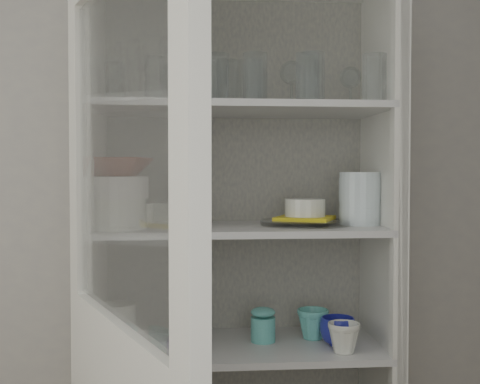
% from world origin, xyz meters
% --- Properties ---
extents(wall_back, '(3.60, 0.02, 2.60)m').
position_xyz_m(wall_back, '(0.00, 1.50, 1.30)').
color(wall_back, '#999693').
rests_on(wall_back, ground).
extents(pantry_cabinet, '(1.00, 0.45, 2.10)m').
position_xyz_m(pantry_cabinet, '(0.20, 1.34, 0.94)').
color(pantry_cabinet, silver).
rests_on(pantry_cabinet, floor).
extents(tumbler_0, '(0.08, 0.08, 0.14)m').
position_xyz_m(tumbler_0, '(-0.07, 1.16, 1.73)').
color(tumbler_0, silver).
rests_on(tumbler_0, shelf_glass).
extents(tumbler_1, '(0.08, 0.08, 0.12)m').
position_xyz_m(tumbler_1, '(0.03, 1.16, 1.72)').
color(tumbler_1, silver).
rests_on(tumbler_1, shelf_glass).
extents(tumbler_2, '(0.10, 0.10, 0.15)m').
position_xyz_m(tumbler_2, '(0.12, 1.14, 1.74)').
color(tumbler_2, silver).
rests_on(tumbler_2, shelf_glass).
extents(tumbler_3, '(0.09, 0.09, 0.16)m').
position_xyz_m(tumbler_3, '(0.24, 1.16, 1.74)').
color(tumbler_3, silver).
rests_on(tumbler_3, shelf_glass).
extents(tumbler_4, '(0.08, 0.08, 0.15)m').
position_xyz_m(tumbler_4, '(0.40, 1.11, 1.73)').
color(tumbler_4, silver).
rests_on(tumbler_4, shelf_glass).
extents(tumbler_5, '(0.09, 0.09, 0.15)m').
position_xyz_m(tumbler_5, '(0.42, 1.12, 1.74)').
color(tumbler_5, silver).
rests_on(tumbler_5, shelf_glass).
extents(tumbler_6, '(0.08, 0.08, 0.15)m').
position_xyz_m(tumbler_6, '(0.61, 1.11, 1.74)').
color(tumbler_6, silver).
rests_on(tumbler_6, shelf_glass).
extents(tumbler_7, '(0.08, 0.08, 0.14)m').
position_xyz_m(tumbler_7, '(-0.21, 1.26, 1.73)').
color(tumbler_7, silver).
rests_on(tumbler_7, shelf_glass).
extents(tumbler_8, '(0.09, 0.09, 0.15)m').
position_xyz_m(tumbler_8, '(0.06, 1.25, 1.73)').
color(tumbler_8, silver).
rests_on(tumbler_8, shelf_glass).
extents(tumbler_9, '(0.08, 0.08, 0.12)m').
position_xyz_m(tumbler_9, '(0.01, 1.24, 1.72)').
color(tumbler_9, silver).
rests_on(tumbler_9, shelf_glass).
extents(tumbler_10, '(0.08, 0.08, 0.15)m').
position_xyz_m(tumbler_10, '(0.16, 1.28, 1.74)').
color(tumbler_10, silver).
rests_on(tumbler_10, shelf_glass).
extents(tumbler_11, '(0.10, 0.10, 0.16)m').
position_xyz_m(tumbler_11, '(0.24, 1.28, 1.74)').
color(tumbler_11, silver).
rests_on(tumbler_11, shelf_glass).
extents(goblet_0, '(0.07, 0.07, 0.16)m').
position_xyz_m(goblet_0, '(-0.04, 1.35, 1.74)').
color(goblet_0, silver).
rests_on(goblet_0, shelf_glass).
extents(goblet_1, '(0.07, 0.07, 0.17)m').
position_xyz_m(goblet_1, '(0.06, 1.39, 1.74)').
color(goblet_1, silver).
rests_on(goblet_1, shelf_glass).
extents(goblet_2, '(0.08, 0.08, 0.19)m').
position_xyz_m(goblet_2, '(0.39, 1.37, 1.76)').
color(goblet_2, silver).
rests_on(goblet_2, shelf_glass).
extents(goblet_3, '(0.08, 0.08, 0.17)m').
position_xyz_m(goblet_3, '(0.61, 1.39, 1.75)').
color(goblet_3, silver).
rests_on(goblet_3, shelf_glass).
extents(plate_stack_front, '(0.21, 0.21, 0.10)m').
position_xyz_m(plate_stack_front, '(-0.21, 1.19, 1.31)').
color(plate_stack_front, silver).
rests_on(plate_stack_front, shelf_plates).
extents(plate_stack_back, '(0.23, 0.23, 0.07)m').
position_xyz_m(plate_stack_back, '(-0.21, 1.39, 1.30)').
color(plate_stack_back, silver).
rests_on(plate_stack_back, shelf_plates).
extents(cream_bowl, '(0.27, 0.27, 0.07)m').
position_xyz_m(cream_bowl, '(-0.21, 1.19, 1.39)').
color(cream_bowl, silver).
rests_on(cream_bowl, plate_stack_front).
extents(terracotta_bowl, '(0.28, 0.28, 0.06)m').
position_xyz_m(terracotta_bowl, '(-0.21, 1.19, 1.46)').
color(terracotta_bowl, maroon).
rests_on(terracotta_bowl, cream_bowl).
extents(glass_platter, '(0.34, 0.34, 0.02)m').
position_xyz_m(glass_platter, '(0.42, 1.27, 1.27)').
color(glass_platter, silver).
rests_on(glass_platter, shelf_plates).
extents(yellow_trivet, '(0.24, 0.24, 0.01)m').
position_xyz_m(yellow_trivet, '(0.42, 1.27, 1.28)').
color(yellow_trivet, gold).
rests_on(yellow_trivet, glass_platter).
extents(white_ramekin, '(0.18, 0.18, 0.06)m').
position_xyz_m(white_ramekin, '(0.42, 1.27, 1.32)').
color(white_ramekin, silver).
rests_on(white_ramekin, yellow_trivet).
extents(grey_bowl_stack, '(0.14, 0.14, 0.18)m').
position_xyz_m(grey_bowl_stack, '(0.61, 1.26, 1.35)').
color(grey_bowl_stack, silver).
rests_on(grey_bowl_stack, shelf_plates).
extents(mug_blue, '(0.15, 0.15, 0.09)m').
position_xyz_m(mug_blue, '(0.52, 1.22, 0.91)').
color(mug_blue, navy).
rests_on(mug_blue, shelf_mugs).
extents(mug_teal, '(0.13, 0.13, 0.10)m').
position_xyz_m(mug_teal, '(0.46, 1.30, 0.91)').
color(mug_teal, teal).
rests_on(mug_teal, shelf_mugs).
extents(mug_white, '(0.14, 0.14, 0.10)m').
position_xyz_m(mug_white, '(0.52, 1.13, 0.91)').
color(mug_white, silver).
rests_on(mug_white, shelf_mugs).
extents(teal_jar, '(0.08, 0.08, 0.10)m').
position_xyz_m(teal_jar, '(0.28, 1.28, 0.91)').
color(teal_jar, teal).
rests_on(teal_jar, shelf_mugs).
extents(measuring_cups, '(0.11, 0.11, 0.04)m').
position_xyz_m(measuring_cups, '(-0.09, 1.20, 0.88)').
color(measuring_cups, silver).
rests_on(measuring_cups, shelf_mugs).
extents(white_canister, '(0.15, 0.15, 0.14)m').
position_xyz_m(white_canister, '(-0.21, 1.29, 0.93)').
color(white_canister, silver).
rests_on(white_canister, shelf_mugs).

